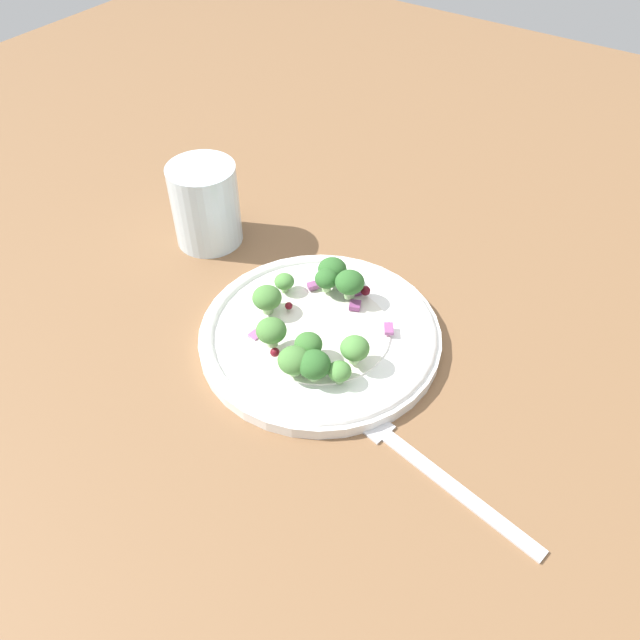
% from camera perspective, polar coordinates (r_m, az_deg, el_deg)
% --- Properties ---
extents(ground_plane, '(1.80, 1.80, 0.02)m').
position_cam_1_polar(ground_plane, '(0.60, -0.43, -4.32)').
color(ground_plane, brown).
extents(plate, '(0.23, 0.23, 0.02)m').
position_cam_1_polar(plate, '(0.61, -0.00, -1.23)').
color(plate, white).
rests_on(plate, ground_plane).
extents(dressing_pool, '(0.13, 0.13, 0.00)m').
position_cam_1_polar(dressing_pool, '(0.61, -0.00, -0.94)').
color(dressing_pool, white).
rests_on(dressing_pool, plate).
extents(broccoli_floret_0, '(0.03, 0.03, 0.03)m').
position_cam_1_polar(broccoli_floret_0, '(0.64, 1.11, 4.51)').
color(broccoli_floret_0, '#ADD18E').
rests_on(broccoli_floret_0, plate).
extents(broccoli_floret_1, '(0.02, 0.02, 0.02)m').
position_cam_1_polar(broccoli_floret_1, '(0.64, -3.23, 3.44)').
color(broccoli_floret_1, '#9EC684').
rests_on(broccoli_floret_1, plate).
extents(broccoli_floret_2, '(0.03, 0.03, 0.03)m').
position_cam_1_polar(broccoli_floret_2, '(0.61, -4.79, 1.96)').
color(broccoli_floret_2, '#9EC684').
rests_on(broccoli_floret_2, plate).
extents(broccoli_floret_3, '(0.03, 0.03, 0.03)m').
position_cam_1_polar(broccoli_floret_3, '(0.57, -1.08, -2.23)').
color(broccoli_floret_3, '#ADD18E').
rests_on(broccoli_floret_3, plate).
extents(broccoli_floret_4, '(0.02, 0.02, 0.02)m').
position_cam_1_polar(broccoli_floret_4, '(0.63, 0.59, 3.69)').
color(broccoli_floret_4, '#9EC684').
rests_on(broccoli_floret_4, plate).
extents(broccoli_floret_5, '(0.03, 0.03, 0.03)m').
position_cam_1_polar(broccoli_floret_5, '(0.57, -4.39, -1.00)').
color(broccoli_floret_5, '#9EC684').
rests_on(broccoli_floret_5, plate).
extents(broccoli_floret_6, '(0.03, 0.03, 0.03)m').
position_cam_1_polar(broccoli_floret_6, '(0.56, 3.15, -2.59)').
color(broccoli_floret_6, '#ADD18E').
rests_on(broccoli_floret_6, plate).
extents(broccoli_floret_7, '(0.03, 0.03, 0.03)m').
position_cam_1_polar(broccoli_floret_7, '(0.55, -0.54, -4.08)').
color(broccoli_floret_7, '#ADD18E').
rests_on(broccoli_floret_7, plate).
extents(broccoli_floret_8, '(0.02, 0.02, 0.02)m').
position_cam_1_polar(broccoli_floret_8, '(0.55, 1.76, -4.67)').
color(broccoli_floret_8, '#9EC684').
rests_on(broccoli_floret_8, plate).
extents(broccoli_floret_9, '(0.03, 0.03, 0.03)m').
position_cam_1_polar(broccoli_floret_9, '(0.56, -2.20, -3.76)').
color(broccoli_floret_9, '#ADD18E').
rests_on(broccoli_floret_9, plate).
extents(broccoli_floret_10, '(0.03, 0.03, 0.03)m').
position_cam_1_polar(broccoli_floret_10, '(0.62, 2.68, 3.35)').
color(broccoli_floret_10, '#8EB77A').
rests_on(broccoli_floret_10, plate).
extents(cranberry_0, '(0.01, 0.01, 0.01)m').
position_cam_1_polar(cranberry_0, '(0.60, -4.48, -1.01)').
color(cranberry_0, maroon).
rests_on(cranberry_0, plate).
extents(cranberry_1, '(0.01, 0.01, 0.01)m').
position_cam_1_polar(cranberry_1, '(0.62, -2.83, 1.28)').
color(cranberry_1, maroon).
rests_on(cranberry_1, plate).
extents(cranberry_2, '(0.01, 0.01, 0.01)m').
position_cam_1_polar(cranberry_2, '(0.58, -4.08, -2.91)').
color(cranberry_2, maroon).
rests_on(cranberry_2, plate).
extents(cranberry_3, '(0.01, 0.01, 0.01)m').
position_cam_1_polar(cranberry_3, '(0.63, 4.19, 2.60)').
color(cranberry_3, '#4C0A14').
rests_on(cranberry_3, plate).
extents(onion_bit_0, '(0.01, 0.02, 0.00)m').
position_cam_1_polar(onion_bit_0, '(0.60, -5.72, -1.30)').
color(onion_bit_0, '#A35B93').
rests_on(onion_bit_0, plate).
extents(onion_bit_1, '(0.01, 0.01, 0.01)m').
position_cam_1_polar(onion_bit_1, '(0.63, 2.98, 1.41)').
color(onion_bit_1, '#843D75').
rests_on(onion_bit_1, plate).
extents(onion_bit_2, '(0.01, 0.01, 0.01)m').
position_cam_1_polar(onion_bit_2, '(0.64, -0.67, 3.11)').
color(onion_bit_2, '#934C84').
rests_on(onion_bit_2, plate).
extents(onion_bit_3, '(0.01, 0.02, 0.00)m').
position_cam_1_polar(onion_bit_3, '(0.60, 6.20, -0.78)').
color(onion_bit_3, '#934C84').
rests_on(onion_bit_3, plate).
extents(onion_bit_4, '(0.01, 0.01, 0.00)m').
position_cam_1_polar(onion_bit_4, '(0.64, 3.22, 2.55)').
color(onion_bit_4, '#843D75').
rests_on(onion_bit_4, plate).
extents(fork, '(0.19, 0.05, 0.01)m').
position_cam_1_polar(fork, '(0.53, 9.77, -12.94)').
color(fork, silver).
rests_on(fork, ground_plane).
extents(water_glass, '(0.07, 0.07, 0.09)m').
position_cam_1_polar(water_glass, '(0.72, -10.25, 10.17)').
color(water_glass, silver).
rests_on(water_glass, ground_plane).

